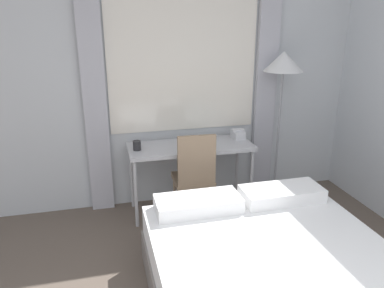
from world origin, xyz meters
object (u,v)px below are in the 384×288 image
(desk_chair, at_px, (194,174))
(mug, at_px, (137,145))
(book, at_px, (201,142))
(bed, at_px, (276,284))
(desk, at_px, (191,151))
(telephone, at_px, (238,134))
(standing_lamp, at_px, (283,71))

(desk_chair, distance_m, mug, 0.65)
(desk_chair, bearing_deg, book, 64.23)
(bed, distance_m, book, 1.78)
(book, relative_size, mug, 2.69)
(desk, bearing_deg, desk_chair, -94.82)
(desk, height_order, mug, mug)
(desk, bearing_deg, mug, -178.03)
(desk_chair, xyz_separation_m, telephone, (0.59, 0.35, 0.27))
(desk_chair, distance_m, telephone, 0.74)
(telephone, height_order, mug, telephone)
(desk_chair, distance_m, book, 0.38)
(desk_chair, bearing_deg, mug, 159.59)
(bed, height_order, telephone, telephone)
(desk, distance_m, mug, 0.58)
(bed, xyz_separation_m, standing_lamp, (0.82, 1.72, 1.24))
(book, bearing_deg, mug, -176.91)
(book, bearing_deg, telephone, 10.19)
(telephone, bearing_deg, mug, -174.08)
(telephone, bearing_deg, book, -169.81)
(standing_lamp, bearing_deg, desk_chair, -164.83)
(mug, bearing_deg, telephone, 5.92)
(desk_chair, xyz_separation_m, standing_lamp, (1.05, 0.29, 0.96))
(desk, distance_m, desk_chair, 0.29)
(telephone, bearing_deg, desk, -170.18)
(desk_chair, xyz_separation_m, mug, (-0.55, 0.23, 0.27))
(book, distance_m, mug, 0.69)
(bed, relative_size, standing_lamp, 1.11)
(telephone, bearing_deg, bed, -101.38)
(mug, bearing_deg, desk, 1.97)
(desk, height_order, book, book)
(desk_chair, height_order, bed, desk_chair)
(mug, bearing_deg, book, 3.09)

